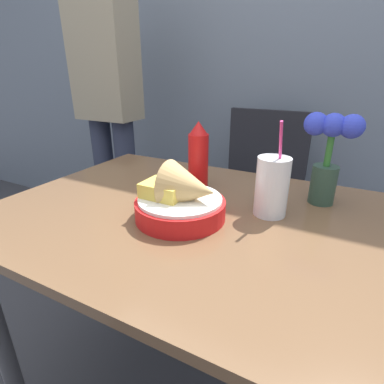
{
  "coord_description": "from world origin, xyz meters",
  "views": [
    {
      "loc": [
        0.31,
        -0.63,
        1.08
      ],
      "look_at": [
        -0.01,
        -0.02,
        0.8
      ],
      "focal_mm": 28.0,
      "sensor_mm": 36.0,
      "label": 1
    }
  ],
  "objects_px": {
    "food_basket": "(183,200)",
    "flower_vase": "(329,151)",
    "person_standing": "(107,85)",
    "ketchup_bottle": "(198,156)",
    "chair_far_window": "(260,186)",
    "drink_cup": "(272,188)"
  },
  "relations": [
    {
      "from": "food_basket",
      "to": "ketchup_bottle",
      "type": "relative_size",
      "value": 1.09
    },
    {
      "from": "food_basket",
      "to": "flower_vase",
      "type": "xyz_separation_m",
      "value": [
        0.29,
        0.26,
        0.1
      ]
    },
    {
      "from": "ketchup_bottle",
      "to": "drink_cup",
      "type": "bearing_deg",
      "value": -19.34
    },
    {
      "from": "ketchup_bottle",
      "to": "person_standing",
      "type": "relative_size",
      "value": 0.12
    },
    {
      "from": "food_basket",
      "to": "person_standing",
      "type": "distance_m",
      "value": 1.05
    },
    {
      "from": "ketchup_bottle",
      "to": "flower_vase",
      "type": "distance_m",
      "value": 0.36
    },
    {
      "from": "chair_far_window",
      "to": "food_basket",
      "type": "xyz_separation_m",
      "value": [
        0.02,
        -0.83,
        0.25
      ]
    },
    {
      "from": "flower_vase",
      "to": "drink_cup",
      "type": "bearing_deg",
      "value": -128.12
    },
    {
      "from": "chair_far_window",
      "to": "flower_vase",
      "type": "relative_size",
      "value": 3.68
    },
    {
      "from": "ketchup_bottle",
      "to": "chair_far_window",
      "type": "bearing_deg",
      "value": 86.04
    },
    {
      "from": "food_basket",
      "to": "person_standing",
      "type": "relative_size",
      "value": 0.13
    },
    {
      "from": "chair_far_window",
      "to": "food_basket",
      "type": "bearing_deg",
      "value": -88.46
    },
    {
      "from": "food_basket",
      "to": "flower_vase",
      "type": "height_order",
      "value": "flower_vase"
    },
    {
      "from": "chair_far_window",
      "to": "ketchup_bottle",
      "type": "relative_size",
      "value": 4.38
    },
    {
      "from": "ketchup_bottle",
      "to": "person_standing",
      "type": "xyz_separation_m",
      "value": [
        -0.73,
        0.43,
        0.17
      ]
    },
    {
      "from": "food_basket",
      "to": "drink_cup",
      "type": "distance_m",
      "value": 0.22
    },
    {
      "from": "ketchup_bottle",
      "to": "flower_vase",
      "type": "height_order",
      "value": "flower_vase"
    },
    {
      "from": "chair_far_window",
      "to": "person_standing",
      "type": "bearing_deg",
      "value": -166.4
    },
    {
      "from": "ketchup_bottle",
      "to": "drink_cup",
      "type": "relative_size",
      "value": 0.85
    },
    {
      "from": "chair_far_window",
      "to": "ketchup_bottle",
      "type": "xyz_separation_m",
      "value": [
        -0.04,
        -0.62,
        0.3
      ]
    },
    {
      "from": "person_standing",
      "to": "ketchup_bottle",
      "type": "bearing_deg",
      "value": -30.21
    },
    {
      "from": "ketchup_bottle",
      "to": "flower_vase",
      "type": "relative_size",
      "value": 0.84
    }
  ]
}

